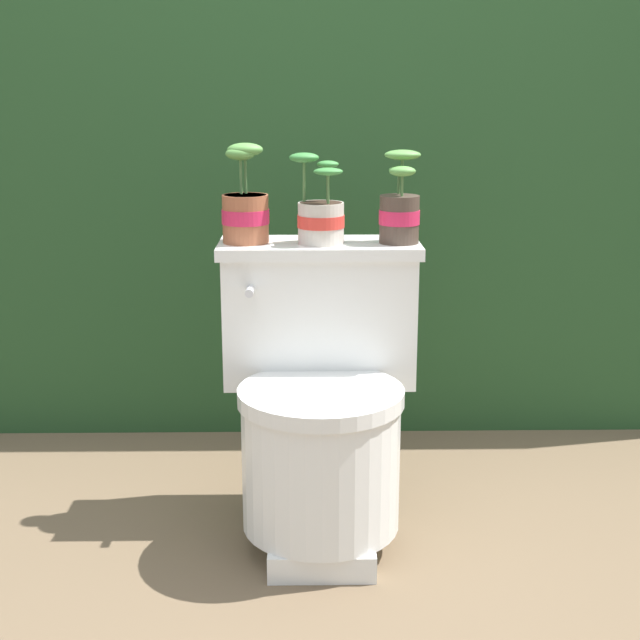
# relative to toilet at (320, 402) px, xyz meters

# --- Properties ---
(ground_plane) EXTENTS (12.00, 12.00, 0.00)m
(ground_plane) POSITION_rel_toilet_xyz_m (0.02, -0.13, -0.35)
(ground_plane) COLOR brown
(hedge_backdrop) EXTENTS (2.88, 1.10, 1.38)m
(hedge_backdrop) POSITION_rel_toilet_xyz_m (0.02, 1.22, 0.34)
(hedge_backdrop) COLOR #234723
(hedge_backdrop) RESTS_ON ground
(toilet) EXTENTS (0.51, 0.55, 0.73)m
(toilet) POSITION_rel_toilet_xyz_m (0.00, 0.00, 0.00)
(toilet) COLOR white
(toilet) RESTS_ON ground
(potted_plant_left) EXTENTS (0.12, 0.12, 0.25)m
(potted_plant_left) POSITION_rel_toilet_xyz_m (-0.19, 0.14, 0.46)
(potted_plant_left) COLOR #9E5638
(potted_plant_left) RESTS_ON toilet
(potted_plant_midleft) EXTENTS (0.14, 0.12, 0.22)m
(potted_plant_midleft) POSITION_rel_toilet_xyz_m (0.00, 0.12, 0.45)
(potted_plant_midleft) COLOR beige
(potted_plant_midleft) RESTS_ON toilet
(potted_plant_middle) EXTENTS (0.11, 0.11, 0.23)m
(potted_plant_middle) POSITION_rel_toilet_xyz_m (0.20, 0.13, 0.46)
(potted_plant_middle) COLOR #47382D
(potted_plant_middle) RESTS_ON toilet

